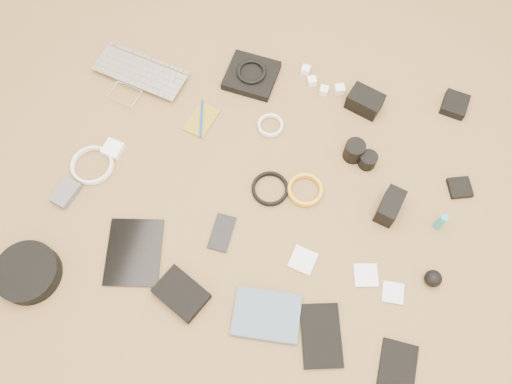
% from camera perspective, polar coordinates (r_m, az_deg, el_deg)
% --- Properties ---
extents(laptop, '(0.39, 0.30, 0.03)m').
position_cam_1_polar(laptop, '(1.94, -13.77, 12.04)').
color(laptop, '#BBBBBF').
rests_on(laptop, ground).
extents(headphone_pouch, '(0.19, 0.18, 0.03)m').
position_cam_1_polar(headphone_pouch, '(1.90, -0.52, 13.17)').
color(headphone_pouch, black).
rests_on(headphone_pouch, ground).
extents(headphones, '(0.14, 0.14, 0.01)m').
position_cam_1_polar(headphones, '(1.89, -0.53, 13.58)').
color(headphones, black).
rests_on(headphones, headphone_pouch).
extents(charger_a, '(0.03, 0.03, 0.03)m').
position_cam_1_polar(charger_a, '(1.93, 5.71, 13.70)').
color(charger_a, white).
rests_on(charger_a, ground).
extents(charger_b, '(0.03, 0.03, 0.03)m').
position_cam_1_polar(charger_b, '(1.89, 7.76, 11.43)').
color(charger_b, white).
rests_on(charger_b, ground).
extents(charger_c, '(0.04, 0.04, 0.03)m').
position_cam_1_polar(charger_c, '(1.89, 9.52, 11.46)').
color(charger_c, white).
rests_on(charger_c, ground).
extents(charger_d, '(0.04, 0.04, 0.03)m').
position_cam_1_polar(charger_d, '(1.90, 6.40, 12.47)').
color(charger_d, white).
rests_on(charger_d, ground).
extents(dslr_camera, '(0.14, 0.11, 0.07)m').
position_cam_1_polar(dslr_camera, '(1.86, 12.33, 10.08)').
color(dslr_camera, black).
rests_on(dslr_camera, ground).
extents(lens_pouch, '(0.10, 0.11, 0.03)m').
position_cam_1_polar(lens_pouch, '(1.97, 21.77, 9.27)').
color(lens_pouch, black).
rests_on(lens_pouch, ground).
extents(notebook_olive, '(0.11, 0.15, 0.01)m').
position_cam_1_polar(notebook_olive, '(1.82, -6.24, 8.20)').
color(notebook_olive, olive).
rests_on(notebook_olive, ground).
extents(pen_blue, '(0.05, 0.15, 0.01)m').
position_cam_1_polar(pen_blue, '(1.82, -6.27, 8.34)').
color(pen_blue, '#1433A6').
rests_on(pen_blue, notebook_olive).
extents(cable_white_a, '(0.10, 0.10, 0.01)m').
position_cam_1_polar(cable_white_a, '(1.80, 1.65, 7.53)').
color(cable_white_a, silver).
rests_on(cable_white_a, ground).
extents(lens_a, '(0.07, 0.07, 0.07)m').
position_cam_1_polar(lens_a, '(1.74, 11.15, 4.65)').
color(lens_a, black).
rests_on(lens_a, ground).
extents(lens_b, '(0.07, 0.07, 0.06)m').
position_cam_1_polar(lens_b, '(1.75, 12.66, 3.56)').
color(lens_b, black).
rests_on(lens_b, ground).
extents(card_reader, '(0.09, 0.09, 0.02)m').
position_cam_1_polar(card_reader, '(1.82, 22.26, 0.46)').
color(card_reader, black).
rests_on(card_reader, ground).
extents(power_brick, '(0.07, 0.07, 0.03)m').
position_cam_1_polar(power_brick, '(1.81, -16.03, 4.74)').
color(power_brick, white).
rests_on(power_brick, ground).
extents(cable_white_b, '(0.19, 0.19, 0.01)m').
position_cam_1_polar(cable_white_b, '(1.81, -18.15, 2.85)').
color(cable_white_b, silver).
rests_on(cable_white_b, ground).
extents(cable_black, '(0.16, 0.16, 0.01)m').
position_cam_1_polar(cable_black, '(1.68, 1.61, 0.31)').
color(cable_black, black).
rests_on(cable_black, ground).
extents(cable_yellow, '(0.14, 0.14, 0.01)m').
position_cam_1_polar(cable_yellow, '(1.69, 5.63, 0.17)').
color(cable_yellow, gold).
rests_on(cable_yellow, ground).
extents(flash, '(0.09, 0.12, 0.08)m').
position_cam_1_polar(flash, '(1.68, 15.04, -1.59)').
color(flash, black).
rests_on(flash, ground).
extents(lens_cleaner, '(0.03, 0.03, 0.08)m').
position_cam_1_polar(lens_cleaner, '(1.71, 20.33, -3.22)').
color(lens_cleaner, teal).
rests_on(lens_cleaner, ground).
extents(battery_charger, '(0.09, 0.11, 0.03)m').
position_cam_1_polar(battery_charger, '(1.79, -20.92, -0.09)').
color(battery_charger, '#515155').
rests_on(battery_charger, ground).
extents(tablet, '(0.22, 0.26, 0.01)m').
position_cam_1_polar(tablet, '(1.65, -13.76, -6.68)').
color(tablet, black).
rests_on(tablet, ground).
extents(phone, '(0.07, 0.12, 0.01)m').
position_cam_1_polar(phone, '(1.63, -3.92, -4.66)').
color(phone, black).
rests_on(phone, ground).
extents(filter_case_left, '(0.09, 0.09, 0.01)m').
position_cam_1_polar(filter_case_left, '(1.61, 5.38, -7.78)').
color(filter_case_left, silver).
rests_on(filter_case_left, ground).
extents(filter_case_mid, '(0.09, 0.09, 0.01)m').
position_cam_1_polar(filter_case_mid, '(1.62, 12.44, -9.28)').
color(filter_case_mid, silver).
rests_on(filter_case_mid, ground).
extents(filter_case_right, '(0.07, 0.07, 0.01)m').
position_cam_1_polar(filter_case_right, '(1.63, 15.37, -11.04)').
color(filter_case_right, silver).
rests_on(filter_case_right, ground).
extents(air_blower, '(0.06, 0.06, 0.05)m').
position_cam_1_polar(air_blower, '(1.66, 19.58, -9.30)').
color(air_blower, black).
rests_on(air_blower, ground).
extents(headphone_case, '(0.24, 0.24, 0.05)m').
position_cam_1_polar(headphone_case, '(1.72, -24.61, -8.37)').
color(headphone_case, black).
rests_on(headphone_case, ground).
extents(drive_case, '(0.18, 0.16, 0.04)m').
position_cam_1_polar(drive_case, '(1.58, -8.54, -11.42)').
color(drive_case, black).
rests_on(drive_case, ground).
extents(paperback, '(0.21, 0.17, 0.02)m').
position_cam_1_polar(paperback, '(1.55, 0.82, -16.62)').
color(paperback, '#435A71').
rests_on(paperback, ground).
extents(notebook_black_a, '(0.17, 0.21, 0.01)m').
position_cam_1_polar(notebook_black_a, '(1.56, 7.46, -15.95)').
color(notebook_black_a, black).
rests_on(notebook_black_a, ground).
extents(notebook_black_b, '(0.11, 0.16, 0.01)m').
position_cam_1_polar(notebook_black_b, '(1.60, 15.84, -18.93)').
color(notebook_black_b, black).
rests_on(notebook_black_b, ground).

